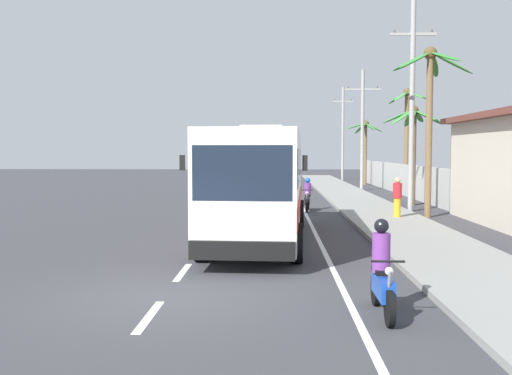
{
  "coord_description": "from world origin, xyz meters",
  "views": [
    {
      "loc": [
        2.18,
        -11.31,
        2.87
      ],
      "look_at": [
        1.57,
        7.4,
        1.7
      ],
      "focal_mm": 41.04,
      "sensor_mm": 36.0,
      "label": 1
    }
  ],
  "objects": [
    {
      "name": "utility_pole_mid",
      "position": [
        8.6,
        16.51,
        5.19
      ],
      "size": [
        2.15,
        0.24,
        10.02
      ],
      "color": "#9E9E99",
      "rests_on": "ground"
    },
    {
      "name": "sidewalk_kerb",
      "position": [
        6.8,
        10.0,
        0.07
      ],
      "size": [
        3.2,
        90.0,
        0.14
      ],
      "primitive_type": "cube",
      "color": "gray",
      "rests_on": "ground"
    },
    {
      "name": "palm_fourth",
      "position": [
        11.08,
        28.48,
        4.64
      ],
      "size": [
        2.74,
        2.93,
        7.08
      ],
      "color": "brown",
      "rests_on": "ground"
    },
    {
      "name": "motorcycle_trailing",
      "position": [
        4.07,
        -1.11,
        0.68
      ],
      "size": [
        0.56,
        1.96,
        1.68
      ],
      "color": "black",
      "rests_on": "ground"
    },
    {
      "name": "lane_markings",
      "position": [
        2.22,
        14.42,
        0.0
      ],
      "size": [
        3.74,
        71.0,
        0.01
      ],
      "color": "white",
      "rests_on": "ground"
    },
    {
      "name": "motorcycle_beside_bus",
      "position": [
        3.74,
        16.7,
        0.65
      ],
      "size": [
        0.56,
        1.96,
        1.59
      ],
      "color": "black",
      "rests_on": "ground"
    },
    {
      "name": "ground_plane",
      "position": [
        0.0,
        0.0,
        0.0
      ],
      "size": [
        160.0,
        160.0,
        0.0
      ],
      "primitive_type": "plane",
      "color": "#3A3A3F"
    },
    {
      "name": "utility_pole_far",
      "position": [
        8.5,
        31.42,
        4.57
      ],
      "size": [
        2.59,
        0.24,
        8.71
      ],
      "color": "#9E9E99",
      "rests_on": "ground"
    },
    {
      "name": "coach_bus_foreground",
      "position": [
        1.71,
        7.43,
        1.93
      ],
      "size": [
        3.35,
        11.08,
        3.71
      ],
      "color": "silver",
      "rests_on": "ground"
    },
    {
      "name": "palm_second",
      "position": [
        8.79,
        14.04,
        5.24
      ],
      "size": [
        3.41,
        3.57,
        7.3
      ],
      "color": "brown",
      "rests_on": "ground"
    },
    {
      "name": "palm_nearest",
      "position": [
        9.83,
        38.58,
        4.04
      ],
      "size": [
        3.0,
        2.75,
        5.45
      ],
      "color": "brown",
      "rests_on": "ground"
    },
    {
      "name": "palm_third",
      "position": [
        9.43,
        19.75,
        3.69
      ],
      "size": [
        3.13,
        3.24,
        5.26
      ],
      "color": "brown",
      "rests_on": "ground"
    },
    {
      "name": "utility_pole_distant",
      "position": [
        8.81,
        46.32,
        4.73
      ],
      "size": [
        1.98,
        0.24,
        9.11
      ],
      "color": "#9E9E99",
      "rests_on": "ground"
    },
    {
      "name": "boundary_wall",
      "position": [
        10.6,
        14.0,
        1.0
      ],
      "size": [
        0.24,
        60.0,
        2.0
      ],
      "primitive_type": "cube",
      "color": "#B2B2AD",
      "rests_on": "ground"
    },
    {
      "name": "pedestrian_midwalk",
      "position": [
        7.24,
        12.96,
        1.0
      ],
      "size": [
        0.36,
        0.36,
        1.64
      ],
      "rotation": [
        0.0,
        0.0,
        1.03
      ],
      "color": "gold",
      "rests_on": "sidewalk_kerb"
    }
  ]
}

